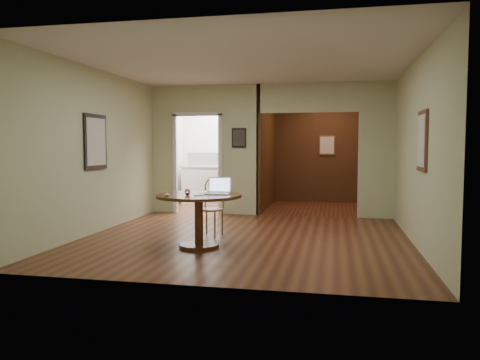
% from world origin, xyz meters
% --- Properties ---
extents(floor, '(5.00, 5.00, 0.00)m').
position_xyz_m(floor, '(0.00, 0.00, 0.00)').
color(floor, '#482214').
rests_on(floor, ground).
extents(room_shell, '(5.20, 7.50, 5.00)m').
position_xyz_m(room_shell, '(-0.47, 3.10, 1.29)').
color(room_shell, silver).
rests_on(room_shell, ground).
extents(dining_table, '(1.21, 1.21, 0.75)m').
position_xyz_m(dining_table, '(-0.51, -0.73, 0.56)').
color(dining_table, '#5C3417').
rests_on(dining_table, ground).
extents(chair, '(0.46, 0.46, 0.94)m').
position_xyz_m(chair, '(-0.57, 0.19, 0.52)').
color(chair, brown).
rests_on(chair, ground).
extents(open_laptop, '(0.35, 0.32, 0.23)m').
position_xyz_m(open_laptop, '(-0.26, -0.60, 0.82)').
color(open_laptop, white).
rests_on(open_laptop, dining_table).
extents(closed_laptop, '(0.31, 0.21, 0.02)m').
position_xyz_m(closed_laptop, '(-0.40, -0.62, 0.77)').
color(closed_laptop, '#B4B4B9').
rests_on(closed_laptop, dining_table).
extents(mouse, '(0.11, 0.08, 0.04)m').
position_xyz_m(mouse, '(-0.87, -1.06, 0.77)').
color(mouse, white).
rests_on(mouse, dining_table).
extents(wine_glass, '(0.08, 0.08, 0.09)m').
position_xyz_m(wine_glass, '(-0.63, -0.87, 0.80)').
color(wine_glass, white).
rests_on(wine_glass, dining_table).
extents(pen, '(0.15, 0.04, 0.01)m').
position_xyz_m(pen, '(-0.45, -0.92, 0.76)').
color(pen, navy).
rests_on(pen, dining_table).
extents(kitchen_cabinet, '(2.06, 0.60, 0.94)m').
position_xyz_m(kitchen_cabinet, '(-1.35, 4.20, 0.47)').
color(kitchen_cabinet, white).
rests_on(kitchen_cabinet, ground).
extents(grocery_bag, '(0.35, 0.30, 0.32)m').
position_xyz_m(grocery_bag, '(-0.55, 4.20, 1.10)').
color(grocery_bag, beige).
rests_on(grocery_bag, kitchen_cabinet).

